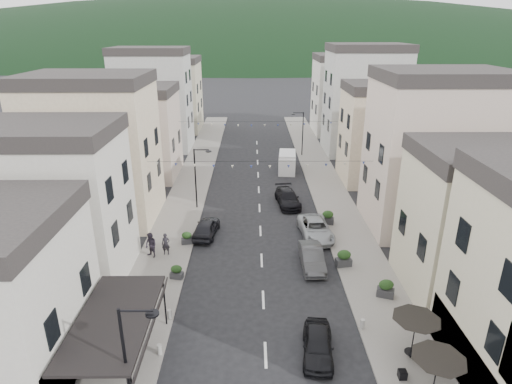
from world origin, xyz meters
TOP-DOWN VIEW (x-y plane):
  - sidewalk_left at (-7.50, 32.00)m, footprint 4.00×76.00m
  - sidewalk_right at (7.50, 32.00)m, footprint 4.00×76.00m
  - hill_backdrop at (0.00, 300.00)m, footprint 640.00×360.00m
  - boutique_awning at (-7.25, 5.00)m, footprint 3.77×7.50m
  - buildings_row_left at (-14.50, 37.75)m, footprint 10.20×54.16m
  - buildings_row_right at (14.50, 36.59)m, footprint 10.20×54.16m
  - cafe_terrace at (7.70, 2.80)m, footprint 2.50×8.10m
  - streetlamp_left_near at (-5.82, 2.00)m, footprint 1.70×0.56m
  - streetlamp_left_far at (-5.82, 26.00)m, footprint 1.70×0.56m
  - streetlamp_right_far at (5.82, 44.00)m, footprint 1.70×0.56m
  - bollards at (0.00, 5.50)m, footprint 11.66×10.26m
  - bunting_near at (0.00, 22.00)m, footprint 19.00×0.28m
  - bunting_far at (0.00, 38.00)m, footprint 19.00×0.28m
  - parked_car_a at (2.80, 6.00)m, footprint 2.05×4.14m
  - parked_car_b at (3.68, 15.14)m, footprint 1.62×4.45m
  - parked_car_c at (4.60, 19.91)m, footprint 2.82×5.43m
  - parked_car_d at (2.80, 26.82)m, footprint 2.63×5.20m
  - parked_car_e at (-4.60, 20.22)m, footprint 2.25×4.48m
  - delivery_van at (3.57, 37.61)m, footprint 2.43×5.17m
  - pedestrian_a at (-7.35, 16.82)m, footprint 0.63×0.42m
  - pedestrian_b at (-8.39, 16.41)m, footprint 1.22×1.17m
  - planter_la at (-6.00, 13.45)m, footprint 0.99×0.69m
  - planter_lb at (-6.00, 18.55)m, footprint 1.01×0.69m
  - planter_ra at (7.96, 11.15)m, footprint 1.24×0.95m
  - planter_rb at (6.00, 15.00)m, footprint 1.22×0.81m
  - planter_rc at (6.00, 22.17)m, footprint 1.22×0.83m

SIDE VIEW (x-z plane):
  - hill_backdrop at x=0.00m, z-range -35.00..35.00m
  - sidewalk_left at x=-7.50m, z-range 0.00..0.12m
  - sidewalk_right at x=7.50m, z-range 0.00..0.12m
  - bollards at x=0.00m, z-range 0.12..0.72m
  - planter_la at x=-6.00m, z-range 0.11..1.11m
  - planter_lb at x=-6.00m, z-range 0.11..1.14m
  - parked_car_a at x=2.80m, z-range 0.00..1.36m
  - planter_ra at x=7.96m, z-range 0.10..1.33m
  - parked_car_d at x=2.80m, z-range 0.00..1.45m
  - planter_rc at x=6.00m, z-range 0.10..1.35m
  - parked_car_b at x=3.68m, z-range 0.00..1.46m
  - parked_car_c at x=4.60m, z-range 0.00..1.46m
  - parked_car_e at x=-4.60m, z-range 0.00..1.47m
  - planter_rb at x=6.00m, z-range 0.10..1.37m
  - pedestrian_a at x=-7.35m, z-range 0.12..1.85m
  - pedestrian_b at x=-8.39m, z-range 0.12..2.10m
  - delivery_van at x=3.57m, z-range -0.02..2.38m
  - cafe_terrace at x=7.70m, z-range 1.09..3.62m
  - boutique_awning at x=-7.25m, z-range 1.48..4.75m
  - streetlamp_left_near at x=-5.82m, z-range 0.70..6.70m
  - streetlamp_left_far at x=-5.82m, z-range 0.70..6.70m
  - streetlamp_right_far at x=5.82m, z-range 0.70..6.70m
  - bunting_near at x=0.00m, z-range 5.34..5.96m
  - bunting_far at x=0.00m, z-range 5.34..5.96m
  - buildings_row_left at x=-14.50m, z-range -0.88..13.12m
  - buildings_row_right at x=14.50m, z-range -0.93..13.57m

